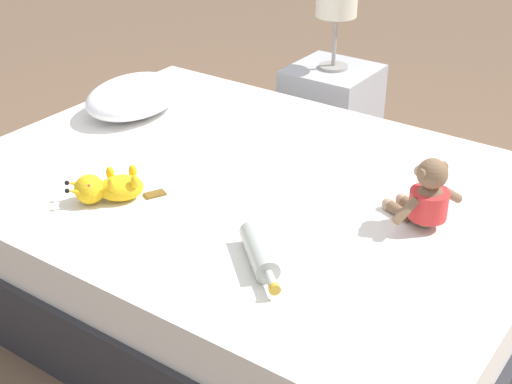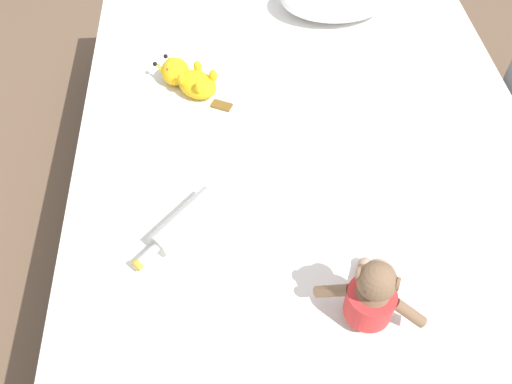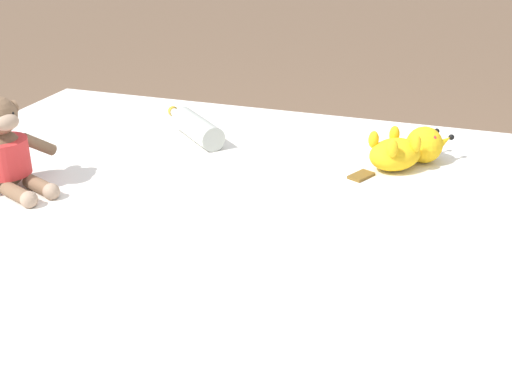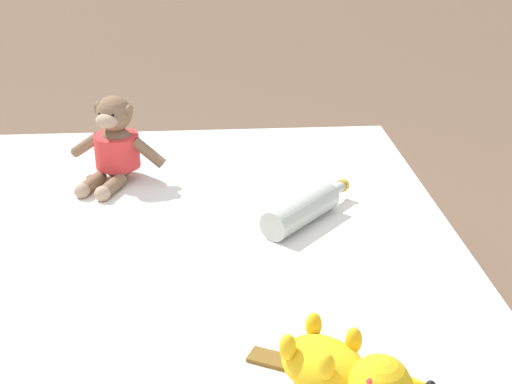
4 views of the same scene
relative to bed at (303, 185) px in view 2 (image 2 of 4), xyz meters
The scene contains 5 objects.
ground_plane 0.22m from the bed, ahead, with size 16.00×16.00×0.00m, color brown.
bed is the anchor object (origin of this frame).
plush_monkey 0.71m from the bed, 83.91° to the right, with size 0.28×0.25×0.24m.
plush_yellow_creature 0.56m from the bed, 142.85° to the left, with size 0.28×0.26×0.10m.
glass_bottle 0.58m from the bed, 141.26° to the right, with size 0.25×0.26×0.07m.
Camera 2 is at (-0.27, -1.26, 1.75)m, focal length 38.54 mm.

